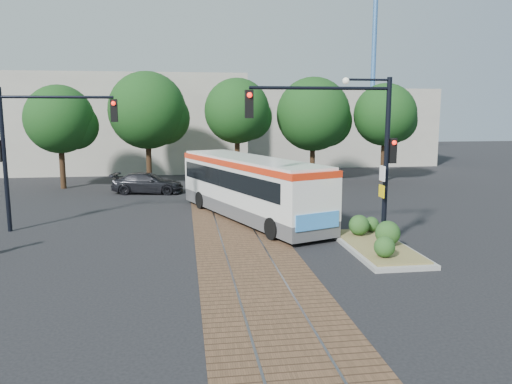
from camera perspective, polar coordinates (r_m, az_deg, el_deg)
ground at (r=18.70m, az=-1.39°, el=-6.37°), size 120.00×120.00×0.00m
trackbed at (r=22.55m, az=-2.62°, el=-3.64°), size 3.60×40.00×0.02m
tree_row at (r=34.46m, az=-2.74°, el=8.93°), size 26.40×5.60×7.67m
warehouses at (r=46.67m, az=-6.37°, el=7.70°), size 40.00×13.00×8.00m
crane at (r=55.97m, az=13.31°, el=15.01°), size 8.00×0.50×18.00m
city_bus at (r=23.34m, az=-0.77°, el=0.81°), size 5.95×10.89×2.89m
traffic_island at (r=18.95m, az=13.64°, el=-5.39°), size 2.20×5.20×1.13m
signal_pole_main at (r=18.12m, az=11.17°, el=6.30°), size 5.49×0.46×6.00m
signal_pole_left at (r=22.77m, az=-24.24°, el=5.49°), size 4.99×0.34×6.00m
parked_car at (r=31.51m, az=-12.28°, el=1.01°), size 4.60×2.50×1.26m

